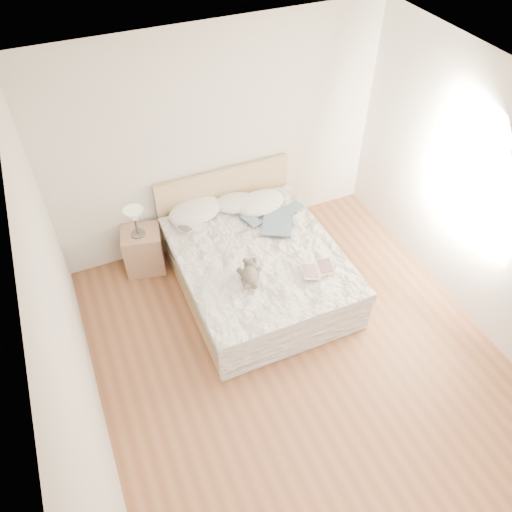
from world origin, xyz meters
name	(u,v)px	position (x,y,z in m)	size (l,w,h in m)	color
floor	(302,362)	(0.00, 0.00, 0.00)	(4.00, 4.50, 0.00)	brown
ceiling	(328,130)	(0.00, 0.00, 2.70)	(4.00, 4.50, 0.00)	white
wall_back	(219,142)	(0.00, 2.25, 1.35)	(4.00, 0.02, 2.70)	silver
wall_left	(71,350)	(-2.00, 0.00, 1.35)	(0.02, 4.50, 2.70)	silver
wall_right	(495,212)	(2.00, 0.00, 1.35)	(0.02, 4.50, 2.70)	silver
window	(476,187)	(1.99, 0.30, 1.45)	(0.02, 1.30, 1.10)	white
bed	(256,266)	(0.00, 1.19, 0.31)	(1.72, 2.14, 1.00)	tan
nightstand	(144,250)	(-1.12, 2.00, 0.28)	(0.45, 0.40, 0.56)	#9D785C
table_lamp	(134,217)	(-1.14, 1.98, 0.82)	(0.26, 0.26, 0.36)	#49443F
pillow_left	(195,211)	(-0.42, 2.03, 0.64)	(0.67, 0.47, 0.20)	white
pillow_middle	(237,203)	(0.09, 1.97, 0.64)	(0.55, 0.38, 0.16)	white
pillow_right	(261,203)	(0.35, 1.85, 0.64)	(0.63, 0.44, 0.19)	white
blouse	(278,222)	(0.40, 1.47, 0.63)	(0.54, 0.57, 0.02)	#3D556B
photo_book	(191,228)	(-0.57, 1.77, 0.63)	(0.29, 0.20, 0.02)	white
childrens_book	(318,269)	(0.45, 0.60, 0.63)	(0.36, 0.24, 0.02)	beige
teddy_bear	(249,280)	(-0.27, 0.73, 0.65)	(0.22, 0.32, 0.17)	#5E5648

